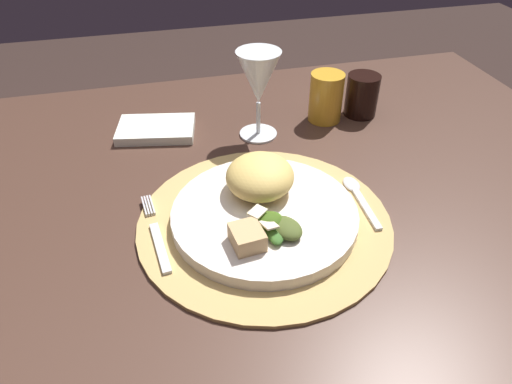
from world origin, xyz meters
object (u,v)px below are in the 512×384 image
object	(u,v)px
napkin	(156,129)
dark_tumbler	(362,95)
dinner_plate	(264,215)
fork	(157,235)
amber_tumbler	(326,97)
dining_table	(238,236)
wine_glass	(258,80)
spoon	(357,193)

from	to	relation	value
napkin	dark_tumbler	distance (m)	0.41
dinner_plate	fork	world-z (taller)	dinner_plate
dinner_plate	amber_tumbler	world-z (taller)	amber_tumbler
fork	amber_tumbler	bearing A→B (deg)	37.62
dining_table	amber_tumbler	bearing A→B (deg)	37.24
fork	wine_glass	bearing A→B (deg)	49.42
dining_table	wine_glass	world-z (taller)	wine_glass
dinner_plate	wine_glass	bearing A→B (deg)	77.66
dining_table	napkin	distance (m)	0.26
dinner_plate	fork	distance (m)	0.15
dinner_plate	dark_tumbler	distance (m)	0.39
spoon	amber_tumbler	bearing A→B (deg)	80.85
spoon	dark_tumbler	bearing A→B (deg)	65.01
dining_table	spoon	xyz separation A→B (m)	(0.17, -0.09, 0.13)
spoon	napkin	bearing A→B (deg)	136.28
fork	wine_glass	distance (m)	0.34
napkin	amber_tumbler	xyz separation A→B (m)	(0.33, -0.03, 0.04)
dinner_plate	napkin	size ratio (longest dim) A/B	1.89
wine_glass	amber_tumbler	bearing A→B (deg)	10.59
amber_tumbler	fork	bearing A→B (deg)	-142.38
dinner_plate	dark_tumbler	size ratio (longest dim) A/B	3.24
dinner_plate	spoon	bearing A→B (deg)	8.57
dinner_plate	fork	size ratio (longest dim) A/B	1.61
fork	dark_tumbler	bearing A→B (deg)	32.51
spoon	dark_tumbler	distance (m)	0.28
dinner_plate	amber_tumbler	bearing A→B (deg)	54.35
fork	wine_glass	world-z (taller)	wine_glass
dining_table	fork	bearing A→B (deg)	-141.78
amber_tumbler	wine_glass	bearing A→B (deg)	-169.41
napkin	fork	bearing A→B (deg)	-94.33
amber_tumbler	napkin	bearing A→B (deg)	175.50
napkin	dark_tumbler	bearing A→B (deg)	-3.30
dinner_plate	wine_glass	distance (m)	0.27
fork	dark_tumbler	xyz separation A→B (m)	(0.43, 0.27, 0.03)
dining_table	amber_tumbler	size ratio (longest dim) A/B	14.09
dining_table	dinner_plate	world-z (taller)	dinner_plate
napkin	wine_glass	distance (m)	0.22
fork	spoon	size ratio (longest dim) A/B	1.29
fork	dark_tumbler	world-z (taller)	dark_tumbler
fork	wine_glass	size ratio (longest dim) A/B	1.03
wine_glass	dark_tumbler	world-z (taller)	wine_glass
dining_table	wine_glass	size ratio (longest dim) A/B	8.28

